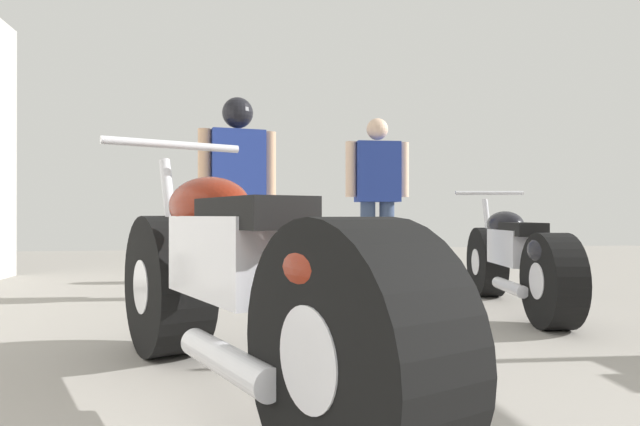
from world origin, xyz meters
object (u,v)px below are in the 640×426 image
at_px(mechanic_with_helmet, 238,178).
at_px(motorcycle_maroon_cruiser, 235,286).
at_px(mechanic_in_blue, 377,189).
at_px(motorcycle_black_naked, 516,259).

bearing_deg(mechanic_with_helmet, motorcycle_maroon_cruiser, -90.40).
height_order(mechanic_in_blue, mechanic_with_helmet, mechanic_in_blue).
relative_size(motorcycle_maroon_cruiser, mechanic_with_helmet, 1.29).
height_order(motorcycle_maroon_cruiser, motorcycle_black_naked, motorcycle_maroon_cruiser).
xyz_separation_m(motorcycle_black_naked, mechanic_with_helmet, (-1.92, 0.91, 0.61)).
distance_m(mechanic_in_blue, mechanic_with_helmet, 1.73).
relative_size(motorcycle_maroon_cruiser, mechanic_in_blue, 1.26).
distance_m(motorcycle_black_naked, mechanic_in_blue, 2.04).
height_order(motorcycle_maroon_cruiser, mechanic_in_blue, mechanic_in_blue).
height_order(motorcycle_black_naked, mechanic_with_helmet, mechanic_with_helmet).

